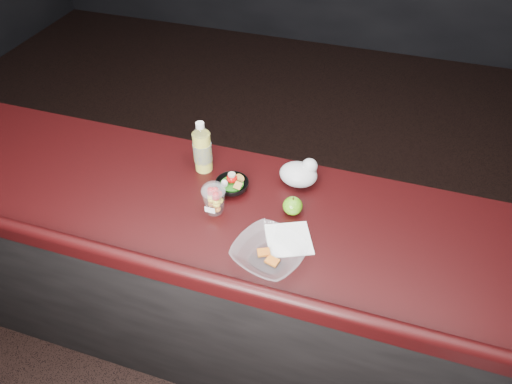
% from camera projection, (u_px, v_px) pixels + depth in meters
% --- Properties ---
extents(room_shell, '(8.00, 8.00, 8.00)m').
position_uv_depth(room_shell, '(171.00, 42.00, 1.02)').
color(room_shell, black).
rests_on(room_shell, ground).
extents(counter, '(4.06, 0.71, 1.02)m').
position_uv_depth(counter, '(234.00, 284.00, 2.13)').
color(counter, black).
rests_on(counter, ground).
extents(lemonade_bottle, '(0.08, 0.08, 0.23)m').
position_uv_depth(lemonade_bottle, '(203.00, 150.00, 1.89)').
color(lemonade_bottle, gold).
rests_on(lemonade_bottle, counter).
extents(fruit_cup, '(0.09, 0.09, 0.13)m').
position_uv_depth(fruit_cup, '(214.00, 198.00, 1.72)').
color(fruit_cup, white).
rests_on(fruit_cup, counter).
extents(green_apple, '(0.08, 0.08, 0.08)m').
position_uv_depth(green_apple, '(293.00, 206.00, 1.74)').
color(green_apple, '#30760D').
rests_on(green_apple, counter).
extents(plastic_bag, '(0.16, 0.13, 0.11)m').
position_uv_depth(plastic_bag, '(300.00, 173.00, 1.85)').
color(plastic_bag, silver).
rests_on(plastic_bag, counter).
extents(snack_bowl, '(0.18, 0.18, 0.07)m').
position_uv_depth(snack_bowl, '(232.00, 185.00, 1.84)').
color(snack_bowl, black).
rests_on(snack_bowl, counter).
extents(takeout_bowl, '(0.31, 0.31, 0.06)m').
position_uv_depth(takeout_bowl, '(269.00, 253.00, 1.58)').
color(takeout_bowl, silver).
rests_on(takeout_bowl, counter).
extents(paper_napkin, '(0.21, 0.21, 0.00)m').
position_uv_depth(paper_napkin, '(289.00, 239.00, 1.66)').
color(paper_napkin, white).
rests_on(paper_napkin, counter).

